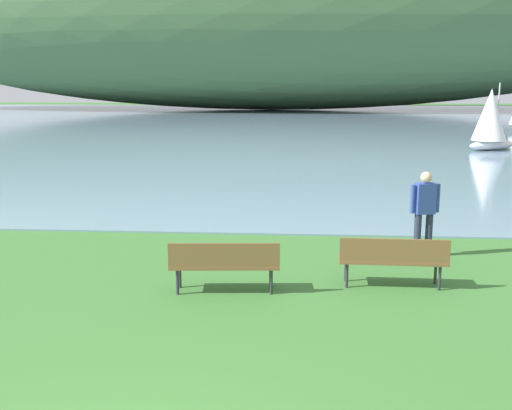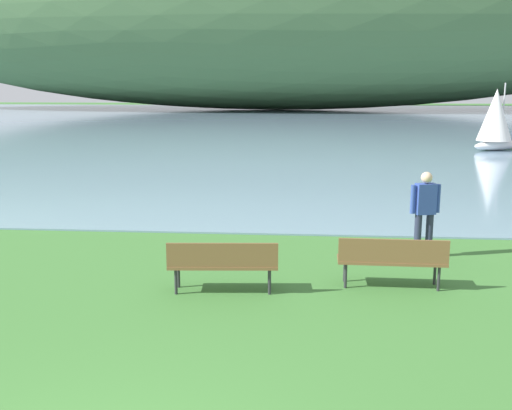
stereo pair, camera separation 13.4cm
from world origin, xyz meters
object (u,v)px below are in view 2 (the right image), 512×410
person_at_shoreline (425,209)px  park_bench_near_camera (223,262)px  sailboat_mid_bay (496,119)px  park_bench_further_along (392,258)px

person_at_shoreline → park_bench_near_camera: bearing=-147.3°
sailboat_mid_bay → person_at_shoreline: bearing=-110.1°
park_bench_near_camera → park_bench_further_along: (2.79, 0.47, 0.00)m
person_at_shoreline → sailboat_mid_bay: bearing=69.9°
park_bench_further_along → sailboat_mid_bay: size_ratio=0.54×
park_bench_further_along → sailboat_mid_bay: 22.86m
park_bench_near_camera → sailboat_mid_bay: (10.79, 21.85, 1.10)m
park_bench_near_camera → sailboat_mid_bay: sailboat_mid_bay is taller
person_at_shoreline → sailboat_mid_bay: sailboat_mid_bay is taller
park_bench_near_camera → sailboat_mid_bay: 24.40m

